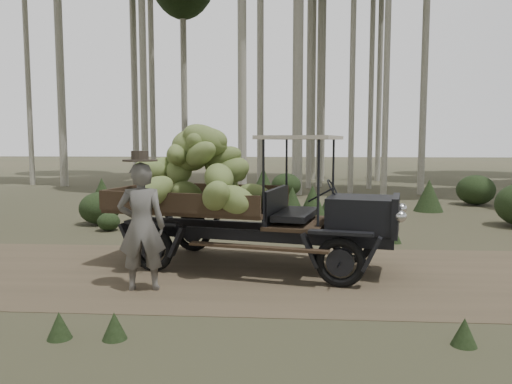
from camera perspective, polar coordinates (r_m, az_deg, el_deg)
ground at (r=8.17m, az=10.38°, el=-9.42°), size 120.00×120.00×0.00m
dirt_track at (r=8.17m, az=10.38°, el=-9.39°), size 70.00×4.00×0.01m
banana_truck at (r=8.52m, az=-3.77°, el=0.97°), size 5.07×2.73×2.54m
farmer at (r=7.30m, az=-12.95°, el=-3.69°), size 0.74×0.57×2.00m
undergrowth at (r=7.52m, az=10.25°, el=-6.82°), size 19.87×24.34×1.32m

